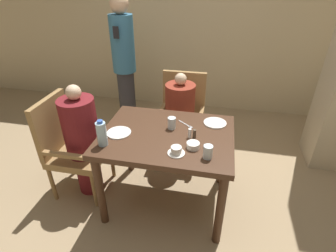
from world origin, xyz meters
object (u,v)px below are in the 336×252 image
Objects in this scene: glass_tall_mid at (172,123)px; diner_in_left_chair at (83,141)px; standing_host at (124,62)px; diner_in_far_chair at (180,118)px; water_bottle at (102,134)px; bowl_small at (193,145)px; glass_tall_near at (208,152)px; chair_left_side at (70,144)px; plate_main_left at (119,133)px; teacup_with_saucer at (176,151)px; plate_main_right at (215,123)px; chair_far_side at (182,114)px.

diner_in_left_chair is at bearing -173.42° from glass_tall_mid.
glass_tall_mid is at bearing -54.71° from standing_host.
diner_in_far_chair is 1.10m from water_bottle.
diner_in_far_chair reaches higher than bowl_small.
diner_in_left_chair reaches higher than glass_tall_near.
diner_in_left_chair is 11.18× the size of bowl_small.
chair_left_side is at bearing 168.68° from glass_tall_near.
plate_main_left is at bearing -157.57° from glass_tall_mid.
teacup_with_saucer is (0.94, -0.26, 0.21)m from diner_in_left_chair.
bowl_small reaches higher than plate_main_right.
plate_main_right is 1.01m from water_bottle.
chair_left_side is at bearing 172.26° from bowl_small.
plate_main_left is 0.46m from glass_tall_mid.
plate_main_right is 0.41m from glass_tall_mid.
glass_tall_near is at bearing -46.62° from glass_tall_mid.
teacup_with_saucer is at bearing -15.68° from diner_in_left_chair.
bowl_small is 0.99× the size of glass_tall_mid.
diner_in_left_chair is 1.07× the size of diner_in_far_chair.
standing_host is at bearing 149.38° from chair_far_side.
diner_in_far_chair is 5.23× the size of plate_main_left.
glass_tall_near is (0.36, -1.09, 0.30)m from chair_far_side.
chair_far_side is at bearing 40.87° from chair_left_side.
diner_in_far_chair is 1.15m from standing_host.
standing_host is (-0.04, 1.34, 0.35)m from diner_in_left_chair.
chair_far_side is 1.06m from bowl_small.
plate_main_left is at bearing 71.34° from water_bottle.
bowl_small is at bearing -8.81° from diner_in_left_chair.
diner_in_far_chair reaches higher than glass_tall_mid.
chair_left_side is at bearing -94.43° from standing_host.
teacup_with_saucer is 1.28× the size of glass_tall_mid.
diner_in_far_chair is at bearing 111.00° from glass_tall_near.
standing_host reaches higher than plate_main_left.
plate_main_left is at bearing -113.88° from chair_far_side.
diner_in_left_chair is 1.06m from diner_in_far_chair.
teacup_with_saucer is 0.15m from bowl_small.
standing_host is 7.92× the size of water_bottle.
standing_host is 17.02× the size of bowl_small.
glass_tall_mid is at bearing -87.82° from diner_in_far_chair.
teacup_with_saucer reaches higher than plate_main_left.
chair_left_side and water_bottle have the same top height.
plate_main_right is 0.58m from teacup_with_saucer.
plate_main_left is 1.54× the size of teacup_with_saucer.
teacup_with_saucer is (0.98, -1.60, -0.14)m from standing_host.
plate_main_right is (1.20, 0.26, 0.19)m from diner_in_left_chair.
glass_tall_mid is (0.42, 0.18, 0.05)m from plate_main_left.
bowl_small is at bearing -73.97° from diner_in_far_chair.
diner_in_left_chair reaches higher than glass_tall_mid.
chair_far_side reaches higher than glass_tall_near.
diner_in_far_chair is (-0.00, -0.15, 0.02)m from chair_far_side.
diner_in_left_chair reaches higher than teacup_with_saucer.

